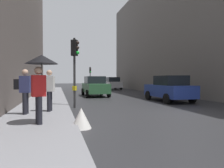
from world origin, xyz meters
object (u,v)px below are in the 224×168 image
at_px(car_silver_hatchback, 112,83).
at_px(warning_sign_triangle, 81,118).
at_px(traffic_light_far_median, 90,74).
at_px(pedestrian_with_black_backpack, 48,88).
at_px(traffic_light_near_right, 75,60).
at_px(car_blue_van, 169,89).
at_px(car_green_estate, 95,86).
at_px(pedestrian_with_grey_backpack, 24,89).
at_px(pedestrian_with_umbrella, 41,70).

height_order(car_silver_hatchback, warning_sign_triangle, car_silver_hatchback).
distance_m(traffic_light_far_median, pedestrian_with_black_backpack, 23.11).
relative_size(traffic_light_near_right, car_silver_hatchback, 0.88).
relative_size(car_silver_hatchback, pedestrian_with_black_backpack, 2.39).
height_order(car_blue_van, car_silver_hatchback, same).
relative_size(traffic_light_near_right, pedestrian_with_black_backpack, 2.09).
relative_size(traffic_light_near_right, car_green_estate, 0.88).
bearing_deg(car_blue_van, car_green_estate, 127.07).
xyz_separation_m(traffic_light_near_right, car_silver_hatchback, (6.73, 17.57, -1.68)).
bearing_deg(pedestrian_with_grey_backpack, pedestrian_with_black_backpack, 30.55).
bearing_deg(warning_sign_triangle, car_silver_hatchback, 72.69).
bearing_deg(pedestrian_with_umbrella, car_silver_hatchback, 69.66).
relative_size(traffic_light_near_right, pedestrian_with_grey_backpack, 2.09).
bearing_deg(pedestrian_with_umbrella, warning_sign_triangle, -12.54).
distance_m(traffic_light_near_right, car_silver_hatchback, 18.89).
bearing_deg(traffic_light_far_median, car_silver_hatchback, -48.42).
bearing_deg(car_blue_van, pedestrian_with_grey_backpack, -155.58).
distance_m(traffic_light_near_right, traffic_light_far_median, 21.01).
xyz_separation_m(traffic_light_near_right, warning_sign_triangle, (-0.19, -4.63, -2.23)).
height_order(car_silver_hatchback, pedestrian_with_black_backpack, pedestrian_with_black_backpack).
bearing_deg(traffic_light_far_median, pedestrian_with_grey_backpack, -105.07).
distance_m(traffic_light_near_right, warning_sign_triangle, 5.14).
relative_size(car_silver_hatchback, car_green_estate, 1.00).
height_order(traffic_light_far_median, warning_sign_triangle, traffic_light_far_median).
bearing_deg(traffic_light_near_right, pedestrian_with_black_backpack, -124.66).
xyz_separation_m(traffic_light_far_median, warning_sign_triangle, (-4.21, -25.25, -2.01)).
height_order(traffic_light_near_right, pedestrian_with_black_backpack, traffic_light_near_right).
height_order(traffic_light_near_right, warning_sign_triangle, traffic_light_near_right).
bearing_deg(pedestrian_with_black_backpack, car_silver_hatchback, 67.59).
bearing_deg(car_green_estate, car_silver_hatchback, 67.35).
relative_size(car_green_estate, pedestrian_with_black_backpack, 2.39).
distance_m(car_blue_van, pedestrian_with_umbrella, 9.92).
distance_m(pedestrian_with_grey_backpack, warning_sign_triangle, 3.12).
height_order(pedestrian_with_umbrella, pedestrian_with_grey_backpack, pedestrian_with_umbrella).
bearing_deg(pedestrian_with_black_backpack, traffic_light_far_median, 76.72).
xyz_separation_m(car_silver_hatchback, car_green_estate, (-4.38, -10.50, 0.00)).
distance_m(traffic_light_near_right, car_blue_van, 6.90).
xyz_separation_m(car_silver_hatchback, warning_sign_triangle, (-6.92, -22.20, -0.55)).
xyz_separation_m(traffic_light_far_median, pedestrian_with_black_backpack, (-5.30, -22.46, -1.17)).
bearing_deg(traffic_light_near_right, warning_sign_triangle, -92.31).
bearing_deg(car_silver_hatchback, warning_sign_triangle, -107.31).
bearing_deg(car_green_estate, pedestrian_with_umbrella, -108.15).
relative_size(pedestrian_with_black_backpack, warning_sign_triangle, 2.72).
height_order(traffic_light_near_right, car_silver_hatchback, traffic_light_near_right).
distance_m(traffic_light_far_median, car_silver_hatchback, 4.33).
bearing_deg(car_blue_van, traffic_light_near_right, -166.46).
bearing_deg(car_silver_hatchback, traffic_light_near_right, -110.96).
relative_size(traffic_light_far_median, car_silver_hatchback, 0.80).
xyz_separation_m(pedestrian_with_umbrella, pedestrian_with_grey_backpack, (-0.77, 1.99, -0.68)).
bearing_deg(car_silver_hatchback, car_blue_van, -90.81).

